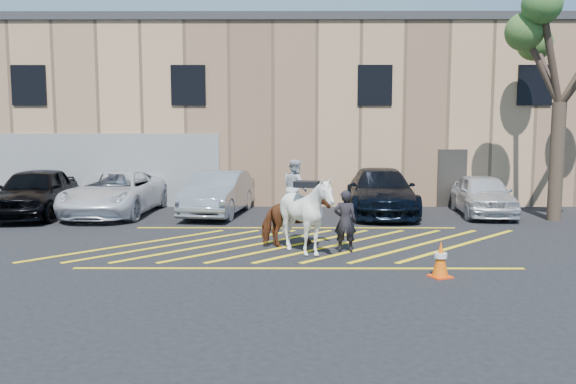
{
  "coord_description": "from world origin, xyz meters",
  "views": [
    {
      "loc": [
        -0.18,
        -14.37,
        2.88
      ],
      "look_at": [
        -0.23,
        0.2,
        1.3
      ],
      "focal_mm": 35.0,
      "sensor_mm": 36.0,
      "label": 1
    }
  ],
  "objects_px": {
    "car_black_suv": "(35,192)",
    "car_blue_suv": "(380,192)",
    "handler": "(345,221)",
    "tree": "(562,41)",
    "car_white_suv": "(483,195)",
    "car_silver_sedan": "(218,193)",
    "mounted_bay": "(295,211)",
    "car_white_pickup": "(115,193)",
    "saddled_white": "(307,215)",
    "traffic_cone": "(441,259)"
  },
  "relations": [
    {
      "from": "car_white_suv",
      "to": "mounted_bay",
      "type": "distance_m",
      "value": 8.39
    },
    {
      "from": "car_silver_sedan",
      "to": "car_blue_suv",
      "type": "xyz_separation_m",
      "value": [
        5.63,
        0.28,
        0.03
      ]
    },
    {
      "from": "car_blue_suv",
      "to": "handler",
      "type": "height_order",
      "value": "car_blue_suv"
    },
    {
      "from": "car_black_suv",
      "to": "handler",
      "type": "bearing_deg",
      "value": -35.64
    },
    {
      "from": "saddled_white",
      "to": "tree",
      "type": "xyz_separation_m",
      "value": [
        8.19,
        5.12,
        4.76
      ]
    },
    {
      "from": "car_black_suv",
      "to": "car_blue_suv",
      "type": "distance_m",
      "value": 11.8
    },
    {
      "from": "car_white_pickup",
      "to": "tree",
      "type": "relative_size",
      "value": 0.74
    },
    {
      "from": "saddled_white",
      "to": "car_silver_sedan",
      "type": "bearing_deg",
      "value": 114.61
    },
    {
      "from": "car_white_suv",
      "to": "mounted_bay",
      "type": "relative_size",
      "value": 1.9
    },
    {
      "from": "car_blue_suv",
      "to": "mounted_bay",
      "type": "bearing_deg",
      "value": -115.27
    },
    {
      "from": "car_blue_suv",
      "to": "traffic_cone",
      "type": "xyz_separation_m",
      "value": [
        -0.18,
        -8.59,
        -0.42
      ]
    },
    {
      "from": "traffic_cone",
      "to": "tree",
      "type": "relative_size",
      "value": 0.1
    },
    {
      "from": "car_black_suv",
      "to": "traffic_cone",
      "type": "xyz_separation_m",
      "value": [
        11.6,
        -7.92,
        -0.47
      ]
    },
    {
      "from": "car_black_suv",
      "to": "saddled_white",
      "type": "distance_m",
      "value": 10.74
    },
    {
      "from": "tree",
      "to": "car_blue_suv",
      "type": "bearing_deg",
      "value": 165.47
    },
    {
      "from": "handler",
      "to": "traffic_cone",
      "type": "distance_m",
      "value": 2.92
    },
    {
      "from": "car_black_suv",
      "to": "car_white_pickup",
      "type": "height_order",
      "value": "car_black_suv"
    },
    {
      "from": "car_white_suv",
      "to": "traffic_cone",
      "type": "xyz_separation_m",
      "value": [
        -3.66,
        -8.3,
        -0.34
      ]
    },
    {
      "from": "car_blue_suv",
      "to": "saddled_white",
      "type": "relative_size",
      "value": 2.78
    },
    {
      "from": "car_silver_sedan",
      "to": "car_blue_suv",
      "type": "relative_size",
      "value": 0.85
    },
    {
      "from": "car_white_pickup",
      "to": "car_silver_sedan",
      "type": "relative_size",
      "value": 1.18
    },
    {
      "from": "car_silver_sedan",
      "to": "handler",
      "type": "xyz_separation_m",
      "value": [
        3.79,
        -5.95,
        -0.01
      ]
    },
    {
      "from": "car_white_pickup",
      "to": "car_white_suv",
      "type": "relative_size",
      "value": 1.31
    },
    {
      "from": "traffic_cone",
      "to": "car_silver_sedan",
      "type": "bearing_deg",
      "value": 123.25
    },
    {
      "from": "mounted_bay",
      "to": "tree",
      "type": "relative_size",
      "value": 0.3
    },
    {
      "from": "car_black_suv",
      "to": "mounted_bay",
      "type": "height_order",
      "value": "mounted_bay"
    },
    {
      "from": "car_black_suv",
      "to": "car_white_suv",
      "type": "relative_size",
      "value": 1.17
    },
    {
      "from": "car_black_suv",
      "to": "car_white_pickup",
      "type": "xyz_separation_m",
      "value": [
        2.57,
        0.45,
        -0.08
      ]
    },
    {
      "from": "car_black_suv",
      "to": "mounted_bay",
      "type": "bearing_deg",
      "value": -35.77
    },
    {
      "from": "car_white_pickup",
      "to": "tree",
      "type": "height_order",
      "value": "tree"
    },
    {
      "from": "handler",
      "to": "tree",
      "type": "height_order",
      "value": "tree"
    },
    {
      "from": "car_white_suv",
      "to": "traffic_cone",
      "type": "relative_size",
      "value": 5.71
    },
    {
      "from": "car_blue_suv",
      "to": "handler",
      "type": "bearing_deg",
      "value": -103.28
    },
    {
      "from": "car_silver_sedan",
      "to": "car_white_suv",
      "type": "bearing_deg",
      "value": 7.66
    },
    {
      "from": "mounted_bay",
      "to": "car_white_pickup",
      "type": "bearing_deg",
      "value": 139.05
    },
    {
      "from": "tree",
      "to": "car_silver_sedan",
      "type": "bearing_deg",
      "value": 174.2
    },
    {
      "from": "handler",
      "to": "tree",
      "type": "relative_size",
      "value": 0.2
    },
    {
      "from": "car_white_suv",
      "to": "traffic_cone",
      "type": "height_order",
      "value": "car_white_suv"
    },
    {
      "from": "car_silver_sedan",
      "to": "tree",
      "type": "xyz_separation_m",
      "value": [
        11.05,
        -1.12,
        4.93
      ]
    },
    {
      "from": "car_silver_sedan",
      "to": "tree",
      "type": "height_order",
      "value": "tree"
    },
    {
      "from": "car_white_suv",
      "to": "mounted_bay",
      "type": "height_order",
      "value": "mounted_bay"
    },
    {
      "from": "mounted_bay",
      "to": "saddled_white",
      "type": "relative_size",
      "value": 1.13
    },
    {
      "from": "car_black_suv",
      "to": "car_blue_suv",
      "type": "height_order",
      "value": "car_black_suv"
    },
    {
      "from": "car_silver_sedan",
      "to": "tree",
      "type": "bearing_deg",
      "value": 1.92
    },
    {
      "from": "car_white_suv",
      "to": "tree",
      "type": "height_order",
      "value": "tree"
    },
    {
      "from": "car_black_suv",
      "to": "car_blue_suv",
      "type": "relative_size",
      "value": 0.9
    },
    {
      "from": "mounted_bay",
      "to": "car_blue_suv",
      "type": "bearing_deg",
      "value": 61.52
    },
    {
      "from": "car_white_pickup",
      "to": "car_blue_suv",
      "type": "relative_size",
      "value": 1.01
    },
    {
      "from": "car_black_suv",
      "to": "handler",
      "type": "distance_m",
      "value": 11.39
    },
    {
      "from": "handler",
      "to": "mounted_bay",
      "type": "height_order",
      "value": "mounted_bay"
    }
  ]
}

